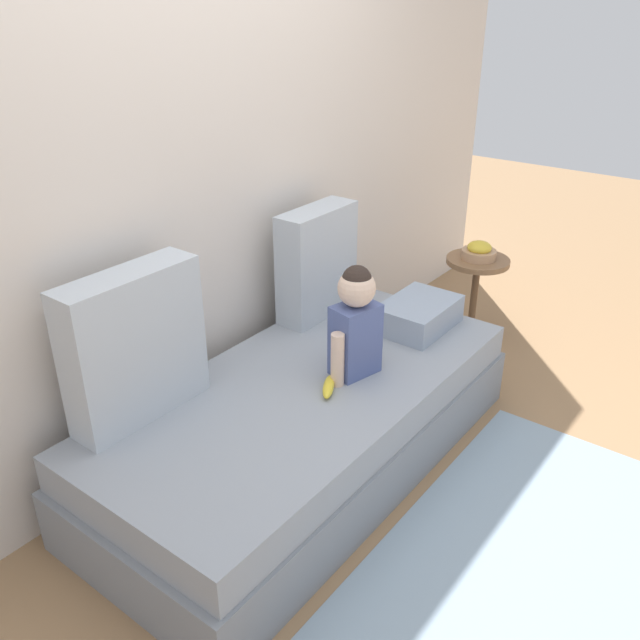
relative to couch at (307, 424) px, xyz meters
name	(u,v)px	position (x,y,z in m)	size (l,w,h in m)	color
ground_plane	(307,462)	(0.00, 0.00, -0.21)	(12.00, 12.00, 0.00)	#93704C
back_wall	(191,172)	(0.00, 0.60, 1.00)	(5.19, 0.10, 2.41)	silver
couch	(307,424)	(0.00, 0.00, 0.00)	(1.99, 0.93, 0.42)	gray
throw_pillow_left	(135,346)	(-0.55, 0.37, 0.50)	(0.55, 0.16, 0.58)	#B2BCC6
throw_pillow_right	(317,263)	(0.55, 0.37, 0.48)	(0.45, 0.16, 0.54)	#B2BCC6
toddler	(356,321)	(0.19, -0.11, 0.45)	(0.30, 0.17, 0.49)	#4C5B93
banana	(329,387)	(0.00, -0.11, 0.23)	(0.17, 0.04, 0.04)	yellow
folded_blanket	(418,314)	(0.72, -0.12, 0.28)	(0.40, 0.28, 0.13)	#8E9EB2
side_table	(476,280)	(1.45, -0.08, 0.20)	(0.35, 0.35, 0.53)	brown
fruit_bowl	(479,252)	(1.45, -0.08, 0.37)	(0.19, 0.19, 0.10)	tan
floor_rug	(528,570)	(0.00, -1.02, -0.20)	(1.79, 1.00, 0.01)	#8499A8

